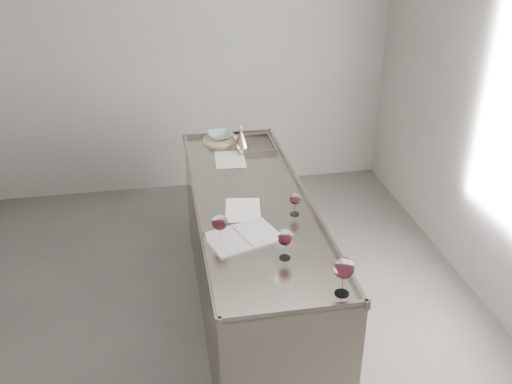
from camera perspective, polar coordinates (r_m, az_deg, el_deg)
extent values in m
cube|color=#53504E|center=(4.07, -6.78, -15.29)|extent=(4.50, 5.00, 0.02)
cube|color=gray|center=(5.68, -9.50, 13.37)|extent=(4.50, 0.02, 2.80)
cube|color=gray|center=(4.05, -0.36, -6.79)|extent=(0.75, 2.40, 0.92)
cube|color=gray|center=(3.81, -0.38, -0.93)|extent=(0.77, 2.42, 0.02)
cube|color=gray|center=(2.82, 3.87, -11.79)|extent=(0.77, 0.02, 0.03)
cube|color=gray|center=(4.87, -2.81, 5.86)|extent=(0.77, 0.02, 0.03)
cube|color=gray|center=(3.76, -5.87, -1.06)|extent=(0.02, 2.42, 0.03)
cube|color=gray|center=(3.87, 4.95, -0.15)|extent=(0.02, 2.42, 0.03)
cube|color=#595654|center=(4.66, -0.21, 4.59)|extent=(0.30, 0.38, 0.01)
cylinder|color=white|center=(3.36, -3.59, -5.01)|extent=(0.07, 0.07, 0.00)
cylinder|color=white|center=(3.33, -3.61, -4.33)|extent=(0.01, 0.01, 0.09)
ellipsoid|color=white|center=(3.29, -3.66, -3.03)|extent=(0.09, 0.09, 0.10)
cylinder|color=#3B080E|center=(3.30, -3.65, -3.35)|extent=(0.07, 0.07, 0.02)
cylinder|color=white|center=(3.22, 2.90, -6.56)|extent=(0.07, 0.07, 0.00)
cylinder|color=white|center=(3.19, 2.92, -5.88)|extent=(0.01, 0.01, 0.09)
ellipsoid|color=white|center=(3.15, 2.96, -4.56)|extent=(0.09, 0.09, 0.10)
cylinder|color=#36070D|center=(3.16, 2.95, -4.89)|extent=(0.07, 0.07, 0.02)
cylinder|color=white|center=(2.98, 8.57, -9.98)|extent=(0.08, 0.08, 0.00)
cylinder|color=white|center=(2.95, 8.64, -9.15)|extent=(0.01, 0.01, 0.10)
ellipsoid|color=white|center=(2.89, 8.78, -7.55)|extent=(0.11, 0.11, 0.11)
cylinder|color=#3C0811|center=(2.91, 8.75, -7.95)|extent=(0.08, 0.08, 0.02)
cylinder|color=white|center=(3.64, 3.89, -2.21)|extent=(0.06, 0.06, 0.00)
cylinder|color=white|center=(3.62, 3.91, -1.67)|extent=(0.01, 0.01, 0.07)
ellipsoid|color=white|center=(3.59, 3.95, -0.67)|extent=(0.07, 0.07, 0.08)
cylinder|color=#380713|center=(3.60, 3.94, -0.91)|extent=(0.05, 0.05, 0.02)
cube|color=silver|center=(3.35, -2.96, -4.97)|extent=(0.29, 0.34, 0.01)
cube|color=silver|center=(3.43, 0.25, -4.06)|extent=(0.29, 0.34, 0.01)
cylinder|color=white|center=(3.39, -1.33, -4.43)|extent=(0.10, 0.28, 0.01)
cube|color=white|center=(3.68, -1.32, -1.79)|extent=(0.27, 0.35, 0.00)
cube|color=white|center=(4.40, -2.61, 3.27)|extent=(0.25, 0.34, 0.00)
cylinder|color=#D5C089|center=(4.76, -3.59, 5.26)|extent=(0.30, 0.30, 0.02)
imported|color=#95ABAE|center=(4.75, -3.60, 5.66)|extent=(0.24, 0.24, 0.05)
cone|color=#B2A99F|center=(4.62, -1.49, 5.23)|extent=(0.13, 0.13, 0.11)
cylinder|color=#B2A99F|center=(4.59, -1.50, 6.06)|extent=(0.02, 0.02, 0.03)
cylinder|color=#AE7030|center=(4.59, -1.51, 6.31)|extent=(0.03, 0.03, 0.01)
cone|color=#B2A99F|center=(4.58, -1.51, 6.61)|extent=(0.02, 0.02, 0.04)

